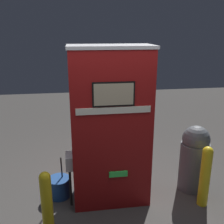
{
  "coord_description": "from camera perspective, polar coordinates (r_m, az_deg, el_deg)",
  "views": [
    {
      "loc": [
        -0.45,
        -2.93,
        2.3
      ],
      "look_at": [
        0.0,
        0.13,
        1.33
      ],
      "focal_mm": 42.0,
      "sensor_mm": 36.0,
      "label": 1
    }
  ],
  "objects": [
    {
      "name": "trash_bin",
      "position": [
        4.09,
        17.45,
        -9.43
      ],
      "size": [
        0.41,
        0.41,
        1.0
      ],
      "color": "#51565B",
      "rests_on": "ground_plane"
    },
    {
      "name": "safety_bollard",
      "position": [
        3.2,
        -13.99,
        -18.7
      ],
      "size": [
        0.13,
        0.13,
        0.83
      ],
      "color": "yellow",
      "rests_on": "ground_plane"
    },
    {
      "name": "squeegee_bucket",
      "position": [
        3.99,
        -11.38,
        -15.7
      ],
      "size": [
        0.32,
        0.32,
        0.63
      ],
      "color": "#1E478C",
      "rests_on": "ground_plane"
    },
    {
      "name": "ground_plane",
      "position": [
        3.75,
        0.3,
        -20.38
      ],
      "size": [
        14.0,
        14.0,
        0.0
      ],
      "primitive_type": "plane",
      "color": "#423F3D"
    },
    {
      "name": "safety_bollard_far",
      "position": [
        3.8,
        19.62,
        -12.75
      ],
      "size": [
        0.14,
        0.14,
        0.87
      ],
      "color": "yellow",
      "rests_on": "ground_plane"
    },
    {
      "name": "gas_pump",
      "position": [
        3.45,
        -0.34,
        -3.55
      ],
      "size": [
        1.12,
        0.55,
        2.13
      ],
      "color": "maroon",
      "rests_on": "ground_plane"
    }
  ]
}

